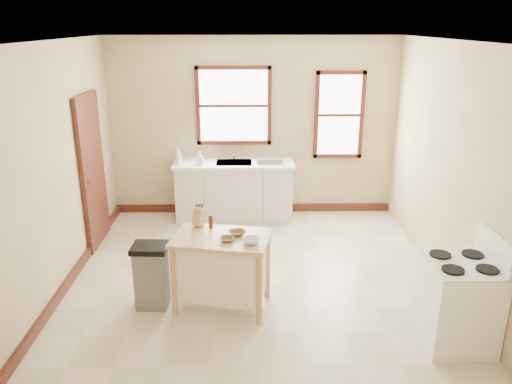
# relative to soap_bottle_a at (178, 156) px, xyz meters

# --- Properties ---
(floor) EXTENTS (5.00, 5.00, 0.00)m
(floor) POSITION_rel_soap_bottle_a_xyz_m (1.15, -2.12, -1.05)
(floor) COLOR beige
(floor) RESTS_ON ground
(ceiling) EXTENTS (5.00, 5.00, 0.00)m
(ceiling) POSITION_rel_soap_bottle_a_xyz_m (1.15, -2.12, 1.75)
(ceiling) COLOR white
(ceiling) RESTS_ON ground
(wall_back) EXTENTS (4.50, 0.04, 2.80)m
(wall_back) POSITION_rel_soap_bottle_a_xyz_m (1.15, 0.38, 0.35)
(wall_back) COLOR #CEBE87
(wall_back) RESTS_ON ground
(wall_left) EXTENTS (0.04, 5.00, 2.80)m
(wall_left) POSITION_rel_soap_bottle_a_xyz_m (-1.10, -2.12, 0.35)
(wall_left) COLOR #CEBE87
(wall_left) RESTS_ON ground
(wall_right) EXTENTS (0.04, 5.00, 2.80)m
(wall_right) POSITION_rel_soap_bottle_a_xyz_m (3.40, -2.12, 0.35)
(wall_right) COLOR #CEBE87
(wall_right) RESTS_ON ground
(window_main) EXTENTS (1.17, 0.06, 1.22)m
(window_main) POSITION_rel_soap_bottle_a_xyz_m (0.85, 0.36, 0.70)
(window_main) COLOR #32170D
(window_main) RESTS_ON wall_back
(window_side) EXTENTS (0.77, 0.06, 1.37)m
(window_side) POSITION_rel_soap_bottle_a_xyz_m (2.50, 0.36, 0.55)
(window_side) COLOR #32170D
(window_side) RESTS_ON wall_back
(door_left) EXTENTS (0.06, 0.90, 2.10)m
(door_left) POSITION_rel_soap_bottle_a_xyz_m (-1.06, -0.82, 0.00)
(door_left) COLOR #32170D
(door_left) RESTS_ON ground
(baseboard_back) EXTENTS (4.50, 0.04, 0.12)m
(baseboard_back) POSITION_rel_soap_bottle_a_xyz_m (1.15, 0.35, -0.99)
(baseboard_back) COLOR #32170D
(baseboard_back) RESTS_ON ground
(baseboard_left) EXTENTS (0.04, 5.00, 0.12)m
(baseboard_left) POSITION_rel_soap_bottle_a_xyz_m (-1.07, -2.12, -0.99)
(baseboard_left) COLOR #32170D
(baseboard_left) RESTS_ON ground
(sink_counter) EXTENTS (1.86, 0.62, 0.92)m
(sink_counter) POSITION_rel_soap_bottle_a_xyz_m (0.85, 0.08, -0.59)
(sink_counter) COLOR silver
(sink_counter) RESTS_ON ground
(faucet) EXTENTS (0.03, 0.03, 0.22)m
(faucet) POSITION_rel_soap_bottle_a_xyz_m (0.85, 0.26, -0.02)
(faucet) COLOR silver
(faucet) RESTS_ON sink_counter
(soap_bottle_a) EXTENTS (0.13, 0.13, 0.26)m
(soap_bottle_a) POSITION_rel_soap_bottle_a_xyz_m (0.00, 0.00, 0.00)
(soap_bottle_a) COLOR #B2B2B2
(soap_bottle_a) RESTS_ON sink_counter
(soap_bottle_b) EXTENTS (0.09, 0.09, 0.19)m
(soap_bottle_b) POSITION_rel_soap_bottle_a_xyz_m (0.33, -0.01, -0.03)
(soap_bottle_b) COLOR #B2B2B2
(soap_bottle_b) RESTS_ON sink_counter
(dish_rack) EXTENTS (0.49, 0.43, 0.10)m
(dish_rack) POSITION_rel_soap_bottle_a_xyz_m (1.40, 0.01, -0.08)
(dish_rack) COLOR silver
(dish_rack) RESTS_ON sink_counter
(kitchen_island) EXTENTS (1.12, 0.83, 0.83)m
(kitchen_island) POSITION_rel_soap_bottle_a_xyz_m (0.78, -2.54, -0.63)
(kitchen_island) COLOR tan
(kitchen_island) RESTS_ON ground
(knife_block) EXTENTS (0.13, 0.13, 0.20)m
(knife_block) POSITION_rel_soap_bottle_a_xyz_m (0.52, -2.24, -0.12)
(knife_block) COLOR tan
(knife_block) RESTS_ON kitchen_island
(pepper_grinder) EXTENTS (0.05, 0.05, 0.15)m
(pepper_grinder) POSITION_rel_soap_bottle_a_xyz_m (0.65, -2.30, -0.14)
(pepper_grinder) COLOR #432112
(pepper_grinder) RESTS_ON kitchen_island
(bowl_a) EXTENTS (0.16, 0.16, 0.04)m
(bowl_a) POSITION_rel_soap_bottle_a_xyz_m (0.84, -2.65, -0.20)
(bowl_a) COLOR brown
(bowl_a) RESTS_ON kitchen_island
(bowl_b) EXTENTS (0.24, 0.24, 0.04)m
(bowl_b) POSITION_rel_soap_bottle_a_xyz_m (0.95, -2.50, -0.20)
(bowl_b) COLOR brown
(bowl_b) RESTS_ON kitchen_island
(bowl_c) EXTENTS (0.21, 0.21, 0.06)m
(bowl_c) POSITION_rel_soap_bottle_a_xyz_m (1.10, -2.72, -0.19)
(bowl_c) COLOR silver
(bowl_c) RESTS_ON kitchen_island
(trash_bin) EXTENTS (0.39, 0.33, 0.73)m
(trash_bin) POSITION_rel_soap_bottle_a_xyz_m (0.01, -2.53, -0.68)
(trash_bin) COLOR #5F5F5D
(trash_bin) RESTS_ON ground
(gas_stove) EXTENTS (0.69, 0.69, 1.12)m
(gas_stove) POSITION_rel_soap_bottle_a_xyz_m (3.08, -3.23, -0.49)
(gas_stove) COLOR white
(gas_stove) RESTS_ON ground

